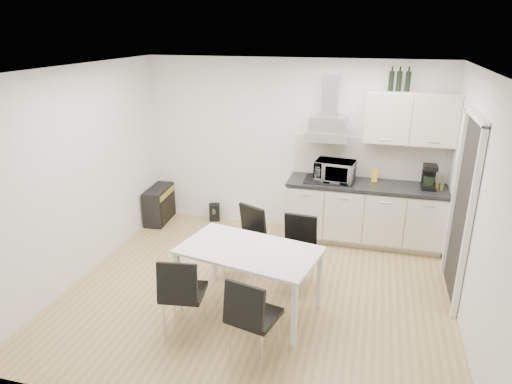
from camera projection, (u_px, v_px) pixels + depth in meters
ground at (258, 291)px, 5.50m from camera, size 4.50×4.50×0.00m
wall_back at (291, 147)px, 6.88m from camera, size 4.50×0.10×2.60m
wall_front at (187, 282)px, 3.24m from camera, size 4.50×0.10×2.60m
wall_left at (81, 174)px, 5.60m from camera, size 0.10×4.00×2.60m
wall_right at (477, 210)px, 4.52m from camera, size 0.10×4.00×2.60m
ceiling at (258, 69)px, 4.62m from camera, size 4.50×4.50×0.00m
doorway at (461, 212)px, 5.11m from camera, size 0.08×1.04×2.10m
kitchenette at (369, 189)px, 6.51m from camera, size 2.22×0.64×2.52m
dining_table at (249, 255)px, 4.94m from camera, size 1.62×1.13×0.75m
chair_far_left at (243, 242)px, 5.77m from camera, size 0.62×0.64×0.88m
chair_far_right at (296, 254)px, 5.47m from camera, size 0.47×0.53×0.88m
chair_near_left at (184, 293)px, 4.67m from camera, size 0.50×0.56×0.88m
chair_near_right at (255, 317)px, 4.29m from camera, size 0.55×0.59×0.88m
guitar_amp at (159, 204)px, 7.41m from camera, size 0.35×0.71×0.57m
floor_speaker at (214, 212)px, 7.48m from camera, size 0.21×0.20×0.28m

